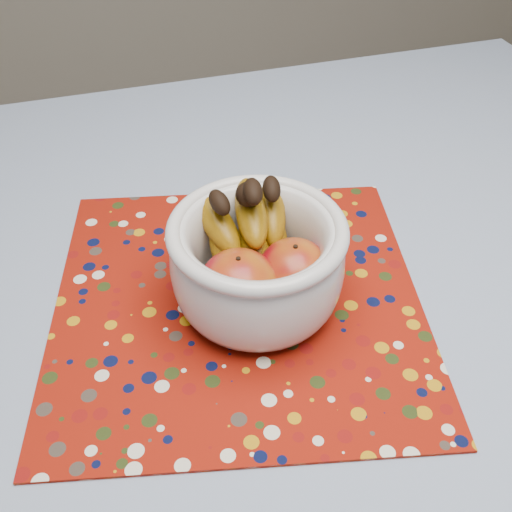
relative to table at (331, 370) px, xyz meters
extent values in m
cube|color=brown|center=(0.00, 0.00, 0.06)|extent=(1.20, 1.20, 0.04)
cylinder|color=brown|center=(0.53, 0.53, -0.32)|extent=(0.06, 0.06, 0.71)
cube|color=slate|center=(0.00, 0.00, 0.08)|extent=(1.32, 1.32, 0.01)
cube|color=maroon|center=(-0.10, 0.07, 0.09)|extent=(0.51, 0.51, 0.00)
cylinder|color=silver|center=(-0.08, 0.06, 0.10)|extent=(0.10, 0.10, 0.01)
cylinder|color=silver|center=(-0.08, 0.06, 0.11)|extent=(0.14, 0.14, 0.01)
torus|color=silver|center=(-0.08, 0.06, 0.20)|extent=(0.20, 0.20, 0.02)
ellipsoid|color=maroon|center=(-0.11, 0.03, 0.15)|extent=(0.09, 0.09, 0.08)
ellipsoid|color=maroon|center=(-0.04, 0.03, 0.15)|extent=(0.08, 0.08, 0.07)
sphere|color=black|center=(-0.08, 0.10, 0.22)|extent=(0.03, 0.03, 0.03)
camera|label=1|loc=(-0.22, -0.41, 0.60)|focal=42.00mm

